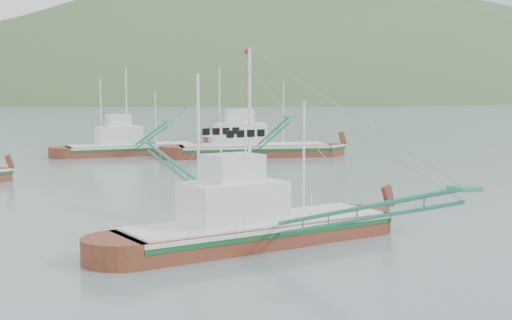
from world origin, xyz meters
name	(u,v)px	position (x,y,z in m)	size (l,w,h in m)	color
ground	(307,237)	(0.00, 0.00, 0.00)	(1200.00, 1200.00, 0.00)	slate
main_boat	(254,209)	(-3.01, -0.53, 1.62)	(13.58, 23.73, 9.67)	#622714
bg_boat_far	(129,142)	(3.01, 46.62, 1.41)	(14.11, 25.45, 10.29)	#622714
bg_boat_right	(253,138)	(14.51, 39.22, 2.06)	(16.52, 28.60, 11.72)	#622714
headland_right	(318,100)	(240.00, 430.00, 0.00)	(684.00, 432.00, 306.00)	#3C5D30
ridge_distant	(1,100)	(30.00, 560.00, 0.00)	(960.00, 400.00, 240.00)	slate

